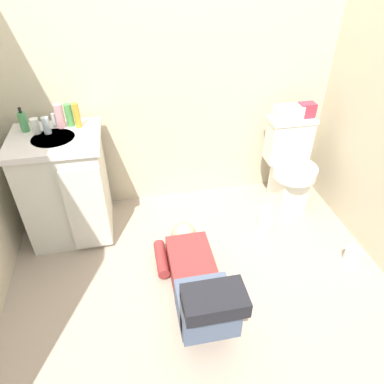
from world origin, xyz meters
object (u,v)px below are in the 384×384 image
at_px(bottle_clear, 46,125).
at_px(person_plumber, 197,282).
at_px(bottle_pink, 60,116).
at_px(bottle_white, 35,126).
at_px(bottle_amber, 77,116).
at_px(soap_dispenser, 23,122).
at_px(vanity_cabinet, 67,187).
at_px(bottle_green, 69,115).
at_px(faucet, 54,121).
at_px(paper_towel_roll, 265,220).
at_px(tissue_box, 288,112).
at_px(toiletry_bag, 306,110).
at_px(toilet, 289,166).
at_px(toilet_paper_roll, 352,255).

bearing_deg(bottle_clear, person_plumber, -47.08).
distance_m(person_plumber, bottle_pink, 1.43).
distance_m(bottle_white, bottle_amber, 0.28).
bearing_deg(soap_dispenser, bottle_pink, 2.99).
xyz_separation_m(person_plumber, bottle_amber, (-0.64, 0.95, 0.73)).
height_order(soap_dispenser, bottle_pink, soap_dispenser).
bearing_deg(vanity_cabinet, bottle_green, 55.64).
xyz_separation_m(faucet, bottle_white, (-0.11, -0.07, 0.00)).
distance_m(soap_dispenser, bottle_green, 0.30).
bearing_deg(paper_towel_roll, bottle_pink, 162.92).
xyz_separation_m(tissue_box, bottle_white, (-1.81, -0.04, 0.07)).
bearing_deg(tissue_box, bottle_amber, -179.97).
bearing_deg(toiletry_bag, bottle_clear, -178.31).
bearing_deg(vanity_cabinet, bottle_white, 145.52).
distance_m(person_plumber, bottle_clear, 1.41).
bearing_deg(vanity_cabinet, bottle_amber, 36.53).
height_order(toilet, bottle_green, bottle_green).
distance_m(bottle_white, bottle_clear, 0.07).
xyz_separation_m(soap_dispenser, bottle_pink, (0.23, 0.01, 0.01)).
bearing_deg(faucet, bottle_white, -148.66).
bearing_deg(toiletry_bag, toilet, -139.23).
height_order(toilet, soap_dispenser, soap_dispenser).
bearing_deg(paper_towel_roll, person_plumber, -140.07).
relative_size(bottle_green, bottle_amber, 0.92).
distance_m(toilet, bottle_white, 1.93).
distance_m(person_plumber, toilet_paper_roll, 1.17).
bearing_deg(toiletry_bag, bottle_pink, 179.32).
xyz_separation_m(toilet, toiletry_bag, (0.11, 0.09, 0.44)).
bearing_deg(toilet_paper_roll, toilet, 105.22).
bearing_deg(tissue_box, person_plumber, -133.49).
xyz_separation_m(toiletry_bag, bottle_amber, (-1.69, -0.00, 0.10)).
height_order(person_plumber, bottle_green, bottle_green).
bearing_deg(person_plumber, soap_dispenser, 135.70).
xyz_separation_m(soap_dispenser, toilet_paper_roll, (2.14, -0.85, -0.84)).
relative_size(person_plumber, tissue_box, 4.84).
relative_size(tissue_box, toiletry_bag, 1.77).
distance_m(faucet, soap_dispenser, 0.19).
distance_m(bottle_green, toilet_paper_roll, 2.21).
relative_size(toiletry_bag, bottle_clear, 1.10).
height_order(vanity_cabinet, tissue_box, tissue_box).
distance_m(vanity_cabinet, bottle_green, 0.51).
bearing_deg(person_plumber, faucet, 129.03).
bearing_deg(person_plumber, bottle_green, 125.00).
relative_size(tissue_box, bottle_amber, 1.29).
bearing_deg(paper_towel_roll, toilet_paper_roll, -40.31).
bearing_deg(tissue_box, bottle_pink, 179.26).
relative_size(faucet, bottle_white, 0.97).
distance_m(toilet, toiletry_bag, 0.46).
distance_m(faucet, bottle_green, 0.11).
bearing_deg(bottle_amber, faucet, 169.42).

